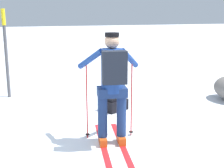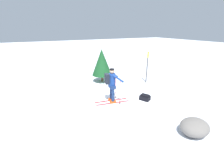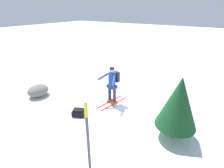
{
  "view_description": "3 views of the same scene",
  "coord_description": "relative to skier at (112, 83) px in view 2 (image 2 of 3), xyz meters",
  "views": [
    {
      "loc": [
        4.56,
        -0.64,
        2.05
      ],
      "look_at": [
        0.19,
        0.78,
        0.97
      ],
      "focal_mm": 50.0,
      "sensor_mm": 36.0,
      "label": 1
    },
    {
      "loc": [
        3.29,
        6.9,
        3.56
      ],
      "look_at": [
        0.19,
        0.78,
        0.97
      ],
      "focal_mm": 24.0,
      "sensor_mm": 36.0,
      "label": 2
    },
    {
      "loc": [
        -5.81,
        -3.21,
        4.15
      ],
      "look_at": [
        0.19,
        0.78,
        0.97
      ],
      "focal_mm": 28.0,
      "sensor_mm": 36.0,
      "label": 3
    }
  ],
  "objects": [
    {
      "name": "rock_boulder",
      "position": [
        -1.49,
        3.52,
        -0.72
      ],
      "size": [
        1.06,
        0.9,
        0.58
      ],
      "primitive_type": "ellipsoid",
      "color": "slate",
      "rests_on": "ground_plane"
    },
    {
      "name": "dropped_backpack",
      "position": [
        -1.66,
        0.59,
        -0.88
      ],
      "size": [
        0.56,
        0.62,
        0.29
      ],
      "color": "black",
      "rests_on": "ground_plane"
    },
    {
      "name": "trail_marker",
      "position": [
        -3.43,
        -1.53,
        0.21
      ],
      "size": [
        0.09,
        0.09,
        2.11
      ],
      "color": "#4C4C51",
      "rests_on": "ground_plane"
    },
    {
      "name": "pine_tree",
      "position": [
        -0.81,
        -3.07,
        0.36
      ],
      "size": [
        1.35,
        1.35,
        2.25
      ],
      "color": "#4C331E",
      "rests_on": "ground_plane"
    },
    {
      "name": "ground_plane",
      "position": [
        -0.21,
        -0.78,
        -1.01
      ],
      "size": [
        80.0,
        80.0,
        0.0
      ],
      "primitive_type": "plane",
      "color": "white"
    },
    {
      "name": "skier",
      "position": [
        0.0,
        0.0,
        0.0
      ],
      "size": [
        1.76,
        1.0,
        1.75
      ],
      "color": "red",
      "rests_on": "ground_plane"
    }
  ]
}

